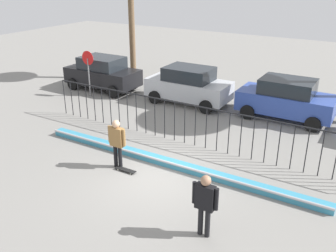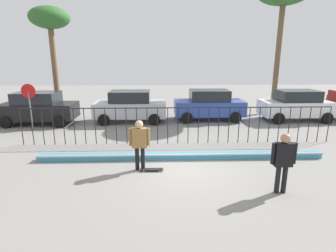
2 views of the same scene
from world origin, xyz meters
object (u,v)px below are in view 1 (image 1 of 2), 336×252
parked_car_silver (189,85)px  stop_sign (88,67)px  skateboarder (117,140)px  parked_car_black (103,73)px  skateboard (126,170)px  camera_operator (205,200)px  parked_car_blue (286,99)px

parked_car_silver → stop_sign: bearing=-157.7°
skateboarder → parked_car_black: size_ratio=0.42×
skateboard → stop_sign: bearing=160.4°
skateboarder → stop_sign: size_ratio=0.72×
skateboarder → camera_operator: 4.55m
camera_operator → skateboard: bearing=11.1°
parked_car_silver → skateboard: bearing=-75.2°
camera_operator → stop_sign: 12.79m
parked_car_silver → parked_car_blue: bearing=7.6°
camera_operator → parked_car_black: 13.75m
skateboard → parked_car_black: 9.89m
skateboarder → parked_car_silver: (-1.08, 7.35, -0.10)m
parked_car_blue → stop_sign: size_ratio=1.72×
camera_operator → parked_car_blue: size_ratio=0.42×
camera_operator → parked_car_blue: (-0.38, 9.47, -0.11)m
parked_car_blue → camera_operator: bearing=-87.3°
skateboarder → parked_car_black: bearing=158.0°
camera_operator → stop_sign: size_ratio=0.72×
parked_car_blue → stop_sign: stop_sign is taller
parked_car_black → camera_operator: bearing=-39.5°
parked_car_black → stop_sign: size_ratio=1.72×
parked_car_black → parked_car_silver: bearing=4.1°
camera_operator → parked_car_silver: bearing=-25.3°
camera_operator → parked_car_silver: parked_car_silver is taller
parked_car_silver → parked_car_black: bearing=-172.2°
camera_operator → stop_sign: bearing=-0.6°
skateboard → parked_car_silver: bearing=122.3°
parked_car_blue → stop_sign: 10.29m
skateboard → parked_car_blue: size_ratio=0.19×
parked_car_black → parked_car_silver: size_ratio=1.00×
camera_operator → stop_sign: (-10.44, 7.37, 0.54)m
camera_operator → skateboarder: bearing=11.7°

